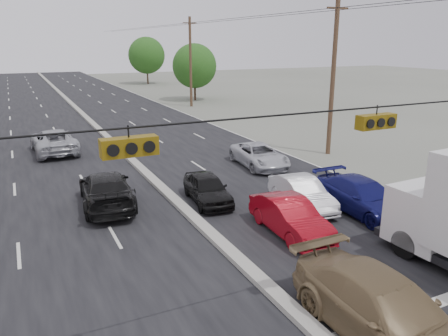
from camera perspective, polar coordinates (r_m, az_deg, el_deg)
The scene contains 16 objects.
ground at distance 12.40m, azimuth 11.47°, elevation -20.28°, with size 200.00×200.00×0.00m, color #606356.
road_surface at distance 38.99m, azimuth -16.04°, elevation 4.75°, with size 20.00×160.00×0.02m, color black.
center_median at distance 38.97m, azimuth -16.05°, elevation 4.90°, with size 0.50×160.00×0.20m, color gray.
utility_pole_right_b at distance 29.63m, azimuth 14.04°, elevation 11.46°, with size 1.60×0.30×10.00m.
utility_pole_right_c at distance 51.39m, azimuth -4.39°, elevation 13.69°, with size 1.60×0.30×10.00m.
traffic_signals at distance 11.10m, azimuth 18.87°, elevation 5.94°, with size 25.00×0.30×0.54m.
tree_right_mid at distance 56.99m, azimuth -3.87°, elevation 13.16°, with size 5.60×5.60×7.14m.
tree_right_far at distance 80.95m, azimuth -10.07°, elevation 14.28°, with size 6.40×6.40×8.16m.
tan_sedan at distance 12.13m, azimuth 20.30°, elevation -17.22°, with size 2.32×5.71×1.66m, color brown.
red_sedan at distance 17.34m, azimuth 8.63°, elevation -6.35°, with size 1.51×4.32×1.42m, color maroon.
queue_car_a at distance 20.49m, azimuth -2.18°, elevation -2.70°, with size 1.60×3.98×1.36m, color black.
queue_car_b at distance 20.09m, azimuth 10.12°, elevation -3.29°, with size 1.46×4.19×1.38m, color silver.
queue_car_c at distance 26.47m, azimuth 4.62°, elevation 1.63°, with size 2.25×4.88×1.36m, color #B9BAC1.
queue_car_d at distance 20.13m, azimuth 17.64°, elevation -3.63°, with size 2.09×5.14×1.49m, color #111257.
oncoming_near at distance 20.67m, azimuth -15.14°, elevation -2.76°, with size 2.22×5.47×1.59m, color black.
oncoming_far at distance 31.82m, azimuth -21.36°, elevation 3.27°, with size 2.66×5.77×1.60m, color #ABADB3.
Camera 1 is at (-6.32, -7.77, 7.30)m, focal length 35.00 mm.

